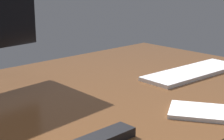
{
  "coord_description": "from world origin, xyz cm",
  "views": [
    {
      "loc": [
        -63.14,
        -77.0,
        34.98
      ],
      "look_at": [
        6.84,
        -2.37,
        8.0
      ],
      "focal_mm": 58.89,
      "sensor_mm": 36.0,
      "label": 1
    }
  ],
  "objects": [
    {
      "name": "desk",
      "position": [
        0.0,
        0.0,
        1.0
      ],
      "size": [
        140.0,
        84.0,
        2.0
      ],
      "primitive_type": "cube",
      "color": "brown",
      "rests_on": "ground"
    },
    {
      "name": "notepad",
      "position": [
        9.11,
        -30.07,
        2.51
      ],
      "size": [
        16.12,
        16.82,
        1.02
      ],
      "primitive_type": "cube",
      "rotation": [
        0.0,
        0.0,
        -1.01
      ],
      "color": "white",
      "rests_on": "desk"
    },
    {
      "name": "keyboard",
      "position": [
        39.03,
        -8.25,
        2.62
      ],
      "size": [
        40.38,
        14.1,
        1.24
      ],
      "primitive_type": "cube",
      "rotation": [
        0.0,
        0.0,
        -0.05
      ],
      "color": "white",
      "rests_on": "desk"
    }
  ]
}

